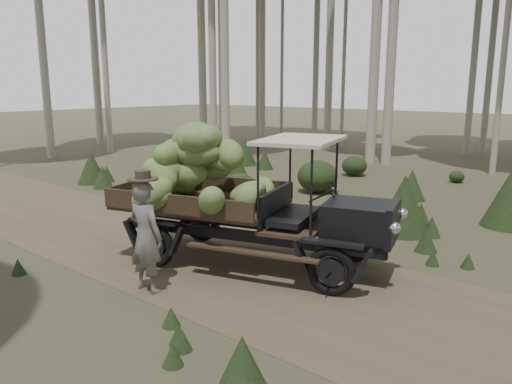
% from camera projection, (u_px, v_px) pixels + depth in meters
% --- Properties ---
extents(ground, '(120.00, 120.00, 0.00)m').
position_uv_depth(ground, '(170.00, 248.00, 10.53)').
color(ground, '#473D2B').
rests_on(ground, ground).
extents(dirt_track, '(70.00, 4.00, 0.01)m').
position_uv_depth(dirt_track, '(170.00, 248.00, 10.53)').
color(dirt_track, brown).
rests_on(dirt_track, ground).
extents(banana_truck, '(5.81, 3.50, 2.79)m').
position_uv_depth(banana_truck, '(218.00, 180.00, 9.51)').
color(banana_truck, black).
rests_on(banana_truck, ground).
extents(farmer, '(0.71, 0.53, 2.04)m').
position_uv_depth(farmer, '(146.00, 235.00, 8.17)').
color(farmer, '#5F5B57').
rests_on(farmer, ground).
extents(undergrowth, '(21.65, 24.05, 1.39)m').
position_uv_depth(undergrowth, '(116.00, 211.00, 11.41)').
color(undergrowth, '#233319').
rests_on(undergrowth, ground).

